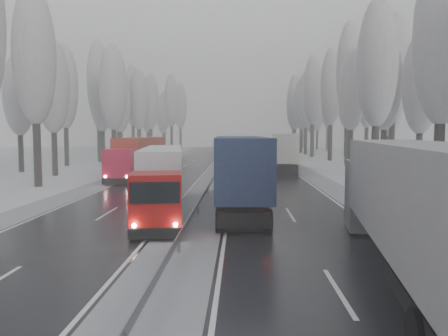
# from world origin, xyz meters

# --- Properties ---
(ground) EXTENTS (260.00, 260.00, 0.00)m
(ground) POSITION_xyz_m (0.00, 0.00, 0.00)
(ground) COLOR silver
(ground) RESTS_ON ground
(carriageway_right) EXTENTS (7.50, 200.00, 0.03)m
(carriageway_right) POSITION_xyz_m (5.25, 30.00, 0.01)
(carriageway_right) COLOR black
(carriageway_right) RESTS_ON ground
(carriageway_left) EXTENTS (7.50, 200.00, 0.03)m
(carriageway_left) POSITION_xyz_m (-5.25, 30.00, 0.01)
(carriageway_left) COLOR black
(carriageway_left) RESTS_ON ground
(median_slush) EXTENTS (3.00, 200.00, 0.04)m
(median_slush) POSITION_xyz_m (0.00, 30.00, 0.02)
(median_slush) COLOR gray
(median_slush) RESTS_ON ground
(shoulder_right) EXTENTS (2.40, 200.00, 0.04)m
(shoulder_right) POSITION_xyz_m (10.20, 30.00, 0.02)
(shoulder_right) COLOR gray
(shoulder_right) RESTS_ON ground
(shoulder_left) EXTENTS (2.40, 200.00, 0.04)m
(shoulder_left) POSITION_xyz_m (-10.20, 30.00, 0.02)
(shoulder_left) COLOR gray
(shoulder_left) RESTS_ON ground
(median_guardrail) EXTENTS (0.12, 200.00, 0.76)m
(median_guardrail) POSITION_xyz_m (0.00, 29.99, 0.60)
(median_guardrail) COLOR slate
(median_guardrail) RESTS_ON ground
(tree_16) EXTENTS (3.60, 3.60, 16.53)m
(tree_16) POSITION_xyz_m (15.04, 15.67, 10.67)
(tree_16) COLOR black
(tree_16) RESTS_ON ground
(tree_18) EXTENTS (3.60, 3.60, 16.58)m
(tree_18) POSITION_xyz_m (14.51, 27.03, 10.70)
(tree_18) COLOR black
(tree_18) RESTS_ON ground
(tree_19) EXTENTS (3.60, 3.60, 14.57)m
(tree_19) POSITION_xyz_m (20.02, 31.03, 9.42)
(tree_19) COLOR black
(tree_19) RESTS_ON ground
(tree_20) EXTENTS (3.60, 3.60, 15.71)m
(tree_20) POSITION_xyz_m (17.90, 35.17, 10.14)
(tree_20) COLOR black
(tree_20) RESTS_ON ground
(tree_21) EXTENTS (3.60, 3.60, 18.62)m
(tree_21) POSITION_xyz_m (20.12, 39.17, 12.00)
(tree_21) COLOR black
(tree_21) RESTS_ON ground
(tree_22) EXTENTS (3.60, 3.60, 15.86)m
(tree_22) POSITION_xyz_m (17.02, 45.60, 10.24)
(tree_22) COLOR black
(tree_22) RESTS_ON ground
(tree_23) EXTENTS (3.60, 3.60, 13.55)m
(tree_23) POSITION_xyz_m (23.31, 49.60, 8.77)
(tree_23) COLOR black
(tree_23) RESTS_ON ground
(tree_24) EXTENTS (3.60, 3.60, 20.49)m
(tree_24) POSITION_xyz_m (17.90, 51.02, 13.19)
(tree_24) COLOR black
(tree_24) RESTS_ON ground
(tree_25) EXTENTS (3.60, 3.60, 19.44)m
(tree_25) POSITION_xyz_m (24.81, 55.02, 12.52)
(tree_25) COLOR black
(tree_25) RESTS_ON ground
(tree_26) EXTENTS (3.60, 3.60, 18.78)m
(tree_26) POSITION_xyz_m (17.56, 61.27, 12.10)
(tree_26) COLOR black
(tree_26) RESTS_ON ground
(tree_27) EXTENTS (3.60, 3.60, 17.62)m
(tree_27) POSITION_xyz_m (24.72, 65.27, 11.36)
(tree_27) COLOR black
(tree_27) RESTS_ON ground
(tree_28) EXTENTS (3.60, 3.60, 19.62)m
(tree_28) POSITION_xyz_m (16.34, 71.95, 12.64)
(tree_28) COLOR black
(tree_28) RESTS_ON ground
(tree_29) EXTENTS (3.60, 3.60, 18.11)m
(tree_29) POSITION_xyz_m (23.71, 75.95, 11.67)
(tree_29) COLOR black
(tree_29) RESTS_ON ground
(tree_30) EXTENTS (3.60, 3.60, 17.86)m
(tree_30) POSITION_xyz_m (16.56, 81.70, 11.52)
(tree_30) COLOR black
(tree_30) RESTS_ON ground
(tree_31) EXTENTS (3.60, 3.60, 18.58)m
(tree_31) POSITION_xyz_m (22.48, 85.70, 11.97)
(tree_31) COLOR black
(tree_31) RESTS_ON ground
(tree_32) EXTENTS (3.60, 3.60, 17.33)m
(tree_32) POSITION_xyz_m (16.63, 89.21, 11.18)
(tree_32) COLOR black
(tree_32) RESTS_ON ground
(tree_33) EXTENTS (3.60, 3.60, 14.33)m
(tree_33) POSITION_xyz_m (19.77, 93.21, 9.26)
(tree_33) COLOR black
(tree_33) RESTS_ON ground
(tree_34) EXTENTS (3.60, 3.60, 17.63)m
(tree_34) POSITION_xyz_m (15.73, 96.32, 11.37)
(tree_34) COLOR black
(tree_34) RESTS_ON ground
(tree_35) EXTENTS (3.60, 3.60, 18.25)m
(tree_35) POSITION_xyz_m (24.94, 100.32, 11.77)
(tree_35) COLOR black
(tree_35) RESTS_ON ground
(tree_36) EXTENTS (3.60, 3.60, 20.23)m
(tree_36) POSITION_xyz_m (17.04, 106.16, 13.02)
(tree_36) COLOR black
(tree_36) RESTS_ON ground
(tree_37) EXTENTS (3.60, 3.60, 16.37)m
(tree_37) POSITION_xyz_m (24.02, 110.16, 10.56)
(tree_37) COLOR black
(tree_37) RESTS_ON ground
(tree_38) EXTENTS (3.60, 3.60, 17.97)m
(tree_38) POSITION_xyz_m (18.73, 116.73, 11.59)
(tree_38) COLOR black
(tree_38) RESTS_ON ground
(tree_39) EXTENTS (3.60, 3.60, 16.19)m
(tree_39) POSITION_xyz_m (21.55, 120.73, 10.45)
(tree_39) COLOR black
(tree_39) RESTS_ON ground
(tree_58) EXTENTS (3.60, 3.60, 17.21)m
(tree_58) POSITION_xyz_m (-15.13, 24.57, 11.10)
(tree_58) COLOR black
(tree_58) RESTS_ON ground
(tree_60) EXTENTS (3.60, 3.60, 14.84)m
(tree_60) POSITION_xyz_m (-17.75, 34.20, 9.59)
(tree_60) COLOR black
(tree_60) RESTS_ON ground
(tree_61) EXTENTS (3.60, 3.60, 13.95)m
(tree_61) POSITION_xyz_m (-23.52, 38.20, 9.02)
(tree_61) COLOR black
(tree_61) RESTS_ON ground
(tree_62) EXTENTS (3.60, 3.60, 16.04)m
(tree_62) POSITION_xyz_m (-13.94, 43.73, 10.36)
(tree_62) COLOR black
(tree_62) RESTS_ON ground
(tree_63) EXTENTS (3.60, 3.60, 16.88)m
(tree_63) POSITION_xyz_m (-21.85, 47.73, 10.89)
(tree_63) COLOR black
(tree_63) RESTS_ON ground
(tree_64) EXTENTS (3.60, 3.60, 15.42)m
(tree_64) POSITION_xyz_m (-18.26, 52.71, 9.96)
(tree_64) COLOR black
(tree_64) RESTS_ON ground
(tree_65) EXTENTS (3.60, 3.60, 19.48)m
(tree_65) POSITION_xyz_m (-20.05, 56.71, 12.55)
(tree_65) COLOR black
(tree_65) RESTS_ON ground
(tree_66) EXTENTS (3.60, 3.60, 15.23)m
(tree_66) POSITION_xyz_m (-18.16, 62.35, 9.84)
(tree_66) COLOR black
(tree_66) RESTS_ON ground
(tree_67) EXTENTS (3.60, 3.60, 17.09)m
(tree_67) POSITION_xyz_m (-19.54, 66.35, 11.03)
(tree_67) COLOR black
(tree_67) RESTS_ON ground
(tree_68) EXTENTS (3.60, 3.60, 16.65)m
(tree_68) POSITION_xyz_m (-16.58, 69.11, 10.75)
(tree_68) COLOR black
(tree_68) RESTS_ON ground
(tree_69) EXTENTS (3.60, 3.60, 19.35)m
(tree_69) POSITION_xyz_m (-21.42, 73.11, 12.46)
(tree_69) COLOR black
(tree_69) RESTS_ON ground
(tree_70) EXTENTS (3.60, 3.60, 17.09)m
(tree_70) POSITION_xyz_m (-16.33, 79.19, 11.03)
(tree_70) COLOR black
(tree_70) RESTS_ON ground
(tree_71) EXTENTS (3.60, 3.60, 19.61)m
(tree_71) POSITION_xyz_m (-21.09, 83.19, 12.63)
(tree_71) COLOR black
(tree_71) RESTS_ON ground
(tree_72) EXTENTS (3.60, 3.60, 15.11)m
(tree_72) POSITION_xyz_m (-18.93, 88.54, 9.76)
(tree_72) COLOR black
(tree_72) RESTS_ON ground
(tree_73) EXTENTS (3.60, 3.60, 17.22)m
(tree_73) POSITION_xyz_m (-21.82, 92.54, 11.11)
(tree_73) COLOR black
(tree_73) RESTS_ON ground
(tree_74) EXTENTS (3.60, 3.60, 19.68)m
(tree_74) POSITION_xyz_m (-15.07, 99.33, 12.67)
(tree_74) COLOR black
(tree_74) RESTS_ON ground
(tree_75) EXTENTS (3.60, 3.60, 18.60)m
(tree_75) POSITION_xyz_m (-24.20, 103.33, 11.99)
(tree_75) COLOR black
(tree_75) RESTS_ON ground
(tree_76) EXTENTS (3.60, 3.60, 18.55)m
(tree_76) POSITION_xyz_m (-14.05, 108.72, 11.95)
(tree_76) COLOR black
(tree_76) RESTS_ON ground
(tree_77) EXTENTS (3.60, 3.60, 14.32)m
(tree_77) POSITION_xyz_m (-19.66, 112.72, 9.26)
(tree_77) COLOR black
(tree_77) RESTS_ON ground
(tree_78) EXTENTS (3.60, 3.60, 19.55)m
(tree_78) POSITION_xyz_m (-17.56, 115.31, 12.59)
(tree_78) COLOR black
(tree_78) RESTS_ON ground
(tree_79) EXTENTS (3.60, 3.60, 17.07)m
(tree_79) POSITION_xyz_m (-20.33, 119.31, 11.01)
(tree_79) COLOR black
(tree_79) RESTS_ON ground
(truck_grey_tarp) EXTENTS (4.94, 17.12, 4.35)m
(truck_grey_tarp) POSITION_xyz_m (7.89, 1.40, 2.54)
(truck_grey_tarp) COLOR #505055
(truck_grey_tarp) RESTS_ON ground
(truck_blue_box) EXTENTS (3.34, 17.31, 4.42)m
(truck_blue_box) POSITION_xyz_m (2.30, 14.51, 2.58)
(truck_blue_box) COLOR navy
(truck_blue_box) RESTS_ON ground
(truck_cream_box) EXTENTS (5.08, 17.93, 4.56)m
(truck_cream_box) POSITION_xyz_m (8.19, 40.77, 2.66)
(truck_cream_box) COLOR #9F998C
(truck_cream_box) RESTS_ON ground
(box_truck_distant) EXTENTS (3.14, 8.49, 3.11)m
(box_truck_distant) POSITION_xyz_m (5.85, 81.00, 1.58)
(box_truck_distant) COLOR #B7B9BF
(box_truck_distant) RESTS_ON ground
(truck_red_white) EXTENTS (4.23, 14.66, 3.73)m
(truck_red_white) POSITION_xyz_m (-2.31, 13.47, 2.18)
(truck_red_white) COLOR #A00A08
(truck_red_white) RESTS_ON ground
(truck_red_red) EXTENTS (2.85, 16.27, 4.16)m
(truck_red_red) POSITION_xyz_m (-8.20, 32.82, 2.43)
(truck_red_red) COLOR #BA0A29
(truck_red_red) RESTS_ON ground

